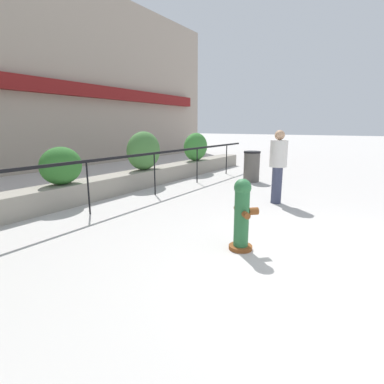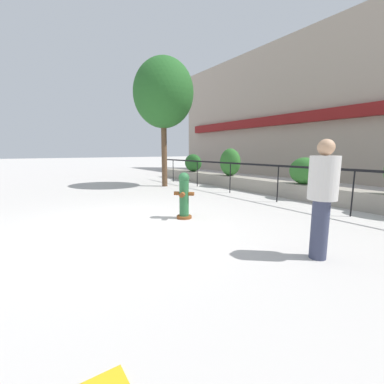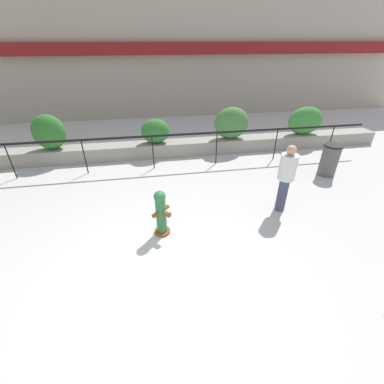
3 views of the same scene
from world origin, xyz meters
name	(u,v)px [view 2 (image 2 of 3)]	position (x,y,z in m)	size (l,w,h in m)	color
ground_plane	(122,228)	(0.00, 0.00, 0.00)	(120.00, 120.00, 0.00)	#BCB7B2
planter_wall_low	(298,191)	(0.00, 6.00, 0.25)	(18.00, 0.70, 0.50)	gray
fence_railing_segment	(279,169)	(0.00, 4.90, 1.02)	(15.00, 0.05, 1.15)	black
hedge_bush_0	(193,163)	(-6.23, 6.00, 0.95)	(1.24, 0.65, 0.90)	#235B23
hedge_bush_1	(230,162)	(-3.37, 6.00, 1.09)	(1.08, 0.70, 1.17)	#2D6B28
hedge_bush_2	(304,171)	(0.16, 6.00, 0.93)	(1.01, 0.70, 0.86)	#2D6B28
fire_hydrant	(184,195)	(0.02, 1.48, 0.55)	(0.50, 0.50, 1.08)	brown
street_tree	(163,94)	(-5.17, 3.74, 3.98)	(2.78, 2.50, 5.46)	brown
pedestrian	(323,192)	(3.05, 1.90, 0.99)	(0.44, 0.44, 1.73)	#383D56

